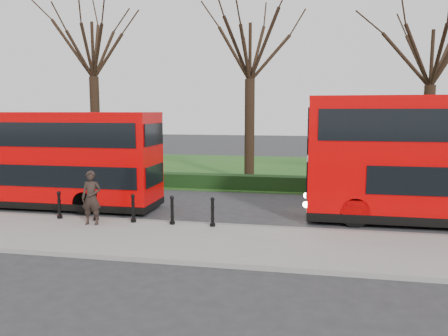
# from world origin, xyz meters

# --- Properties ---
(ground) EXTENTS (120.00, 120.00, 0.00)m
(ground) POSITION_xyz_m (0.00, 0.00, 0.00)
(ground) COLOR #28282B
(ground) RESTS_ON ground
(pavement) EXTENTS (60.00, 4.00, 0.15)m
(pavement) POSITION_xyz_m (0.00, -3.00, 0.07)
(pavement) COLOR gray
(pavement) RESTS_ON ground
(kerb) EXTENTS (60.00, 0.25, 0.16)m
(kerb) POSITION_xyz_m (0.00, -1.00, 0.07)
(kerb) COLOR slate
(kerb) RESTS_ON ground
(grass_verge) EXTENTS (60.00, 18.00, 0.06)m
(grass_verge) POSITION_xyz_m (0.00, 15.00, 0.03)
(grass_verge) COLOR #234E1A
(grass_verge) RESTS_ON ground
(hedge) EXTENTS (60.00, 0.90, 0.80)m
(hedge) POSITION_xyz_m (0.00, 6.80, 0.40)
(hedge) COLOR black
(hedge) RESTS_ON ground
(yellow_line_outer) EXTENTS (60.00, 0.10, 0.01)m
(yellow_line_outer) POSITION_xyz_m (0.00, -0.70, 0.01)
(yellow_line_outer) COLOR yellow
(yellow_line_outer) RESTS_ON ground
(yellow_line_inner) EXTENTS (60.00, 0.10, 0.01)m
(yellow_line_inner) POSITION_xyz_m (0.00, -0.50, 0.01)
(yellow_line_inner) COLOR yellow
(yellow_line_inner) RESTS_ON ground
(tree_left) EXTENTS (7.42, 7.42, 11.60)m
(tree_left) POSITION_xyz_m (-8.00, 10.00, 8.43)
(tree_left) COLOR black
(tree_left) RESTS_ON ground
(tree_mid) EXTENTS (7.09, 7.09, 11.08)m
(tree_mid) POSITION_xyz_m (2.00, 10.00, 8.05)
(tree_mid) COLOR black
(tree_mid) RESTS_ON ground
(tree_right) EXTENTS (6.55, 6.55, 10.23)m
(tree_right) POSITION_xyz_m (12.00, 10.00, 7.43)
(tree_right) COLOR black
(tree_right) RESTS_ON ground
(bollard_row) EXTENTS (6.12, 0.15, 1.00)m
(bollard_row) POSITION_xyz_m (-0.74, -1.35, 0.65)
(bollard_row) COLOR black
(bollard_row) RESTS_ON pavement
(bus_lead) EXTENTS (10.45, 2.40, 4.16)m
(bus_lead) POSITION_xyz_m (-5.98, 1.03, 2.09)
(bus_lead) COLOR #CE0102
(bus_lead) RESTS_ON ground
(pedestrian) EXTENTS (0.76, 0.54, 1.95)m
(pedestrian) POSITION_xyz_m (-2.07, -1.93, 1.13)
(pedestrian) COLOR black
(pedestrian) RESTS_ON pavement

